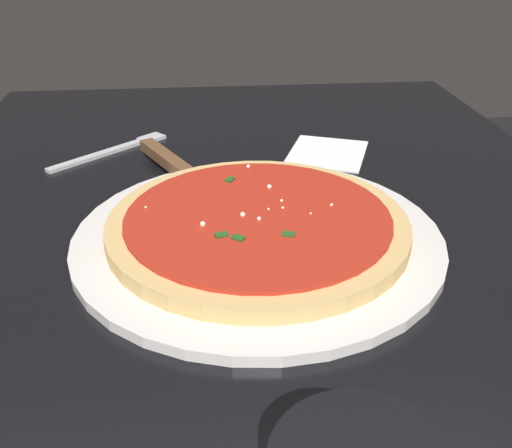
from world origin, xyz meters
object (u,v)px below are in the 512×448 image
at_px(pizza, 256,224).
at_px(pizza_server, 181,171).
at_px(fork, 116,149).
at_px(napkin_folded_right, 327,153).
at_px(serving_plate, 256,237).

relative_size(pizza, pizza_server, 1.40).
height_order(pizza_server, fork, pizza_server).
relative_size(pizza_server, napkin_folded_right, 1.83).
distance_m(pizza_server, napkin_folded_right, 0.22).
bearing_deg(fork, napkin_folded_right, 82.87).
height_order(serving_plate, napkin_folded_right, serving_plate).
bearing_deg(pizza_server, serving_plate, 27.42).
bearing_deg(napkin_folded_right, pizza, -27.63).
bearing_deg(napkin_folded_right, pizza_server, -68.45).
bearing_deg(pizza_server, napkin_folded_right, 111.55).
xyz_separation_m(serving_plate, pizza_server, (-0.15, -0.08, 0.01)).
distance_m(pizza, pizza_server, 0.17).
bearing_deg(napkin_folded_right, fork, -97.13).
relative_size(napkin_folded_right, fork, 0.78).
xyz_separation_m(pizza, napkin_folded_right, (-0.23, 0.12, -0.02)).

